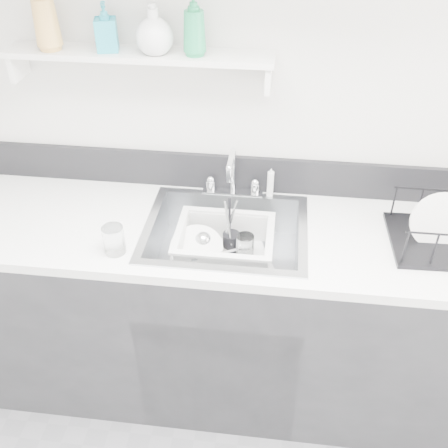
# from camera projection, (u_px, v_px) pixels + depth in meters

# --- Properties ---
(room_shell) EXTENTS (3.50, 3.00, 2.60)m
(room_shell) POSITION_uv_depth(u_px,v_px,m) (174.00, 156.00, 0.96)
(room_shell) COLOR silver
(room_shell) RESTS_ON ground
(counter_run) EXTENTS (3.20, 0.62, 0.92)m
(counter_run) POSITION_uv_depth(u_px,v_px,m) (225.00, 311.00, 2.33)
(counter_run) COLOR #262629
(counter_run) RESTS_ON ground
(backsplash) EXTENTS (3.20, 0.02, 0.16)m
(backsplash) POSITION_uv_depth(u_px,v_px,m) (234.00, 173.00, 2.25)
(backsplash) COLOR black
(backsplash) RESTS_ON counter_run
(sink) EXTENTS (0.64, 0.52, 0.20)m
(sink) POSITION_uv_depth(u_px,v_px,m) (226.00, 247.00, 2.11)
(sink) COLOR silver
(sink) RESTS_ON counter_run
(faucet) EXTENTS (0.26, 0.18, 0.23)m
(faucet) POSITION_uv_depth(u_px,v_px,m) (232.00, 183.00, 2.22)
(faucet) COLOR silver
(faucet) RESTS_ON counter_run
(side_sprayer) EXTENTS (0.03, 0.03, 0.14)m
(side_sprayer) POSITION_uv_depth(u_px,v_px,m) (270.00, 182.00, 2.21)
(side_sprayer) COLOR silver
(side_sprayer) RESTS_ON counter_run
(wall_shelf) EXTENTS (1.00, 0.16, 0.12)m
(wall_shelf) POSITION_uv_depth(u_px,v_px,m) (139.00, 56.00, 1.93)
(wall_shelf) COLOR silver
(wall_shelf) RESTS_ON room_shell
(wash_tub) EXTENTS (0.47, 0.43, 0.15)m
(wash_tub) POSITION_uv_depth(u_px,v_px,m) (225.00, 247.00, 2.12)
(wash_tub) COLOR silver
(wash_tub) RESTS_ON sink
(plate_stack) EXTENTS (0.26, 0.26, 0.10)m
(plate_stack) POSITION_uv_depth(u_px,v_px,m) (199.00, 254.00, 2.13)
(plate_stack) COLOR white
(plate_stack) RESTS_ON wash_tub
(utensil_cup) EXTENTS (0.07, 0.07, 0.24)m
(utensil_cup) POSITION_uv_depth(u_px,v_px,m) (231.00, 241.00, 2.16)
(utensil_cup) COLOR black
(utensil_cup) RESTS_ON wash_tub
(ladle) EXTENTS (0.27, 0.29, 0.08)m
(ladle) POSITION_uv_depth(u_px,v_px,m) (213.00, 253.00, 2.11)
(ladle) COLOR silver
(ladle) RESTS_ON wash_tub
(tumbler_in_tub) EXTENTS (0.09, 0.09, 0.10)m
(tumbler_in_tub) POSITION_uv_depth(u_px,v_px,m) (245.00, 247.00, 2.13)
(tumbler_in_tub) COLOR white
(tumbler_in_tub) RESTS_ON wash_tub
(tumbler_counter) EXTENTS (0.09, 0.09, 0.11)m
(tumbler_counter) POSITION_uv_depth(u_px,v_px,m) (114.00, 240.00, 1.91)
(tumbler_counter) COLOR white
(tumbler_counter) RESTS_ON counter_run
(bowl_small) EXTENTS (0.13, 0.13, 0.03)m
(bowl_small) POSITION_uv_depth(u_px,v_px,m) (246.00, 271.00, 2.06)
(bowl_small) COLOR white
(bowl_small) RESTS_ON wash_tub
(soap_bottle_a) EXTENTS (0.11, 0.11, 0.25)m
(soap_bottle_a) POSITION_uv_depth(u_px,v_px,m) (45.00, 15.00, 1.86)
(soap_bottle_a) COLOR #D8A454
(soap_bottle_a) RESTS_ON wall_shelf
(soap_bottle_b) EXTENTS (0.09, 0.09, 0.17)m
(soap_bottle_b) POSITION_uv_depth(u_px,v_px,m) (106.00, 27.00, 1.87)
(soap_bottle_b) COLOR teal
(soap_bottle_b) RESTS_ON wall_shelf
(soap_bottle_c) EXTENTS (0.17, 0.17, 0.17)m
(soap_bottle_c) POSITION_uv_depth(u_px,v_px,m) (154.00, 29.00, 1.84)
(soap_bottle_c) COLOR silver
(soap_bottle_c) RESTS_ON wall_shelf
(soap_bottle_d) EXTENTS (0.08, 0.08, 0.22)m
(soap_bottle_d) POSITION_uv_depth(u_px,v_px,m) (194.00, 25.00, 1.82)
(soap_bottle_d) COLOR #1D9056
(soap_bottle_d) RESTS_ON wall_shelf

